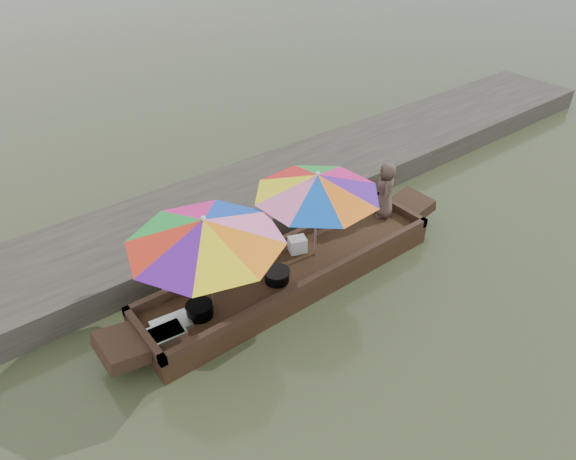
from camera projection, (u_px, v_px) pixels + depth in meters
water at (292, 283)px, 8.41m from camera, size 80.00×80.00×0.00m
dock at (220, 212)px, 9.69m from camera, size 22.00×2.20×0.50m
boat_hull at (292, 274)px, 8.31m from camera, size 5.18×1.20×0.35m
cooking_pot at (200, 310)px, 7.25m from camera, size 0.38×0.38×0.20m
tray_crayfish at (165, 334)px, 6.95m from camera, size 0.56×0.42×0.09m
tray_scallop at (171, 324)px, 7.12m from camera, size 0.57×0.43×0.06m
charcoal_grill at (277, 276)px, 7.87m from camera, size 0.38×0.38×0.18m
supply_bag at (297, 245)px, 8.47m from camera, size 0.34×0.30×0.26m
vendor at (386, 190)px, 9.13m from camera, size 0.61×0.61×1.07m
umbrella_bow at (208, 264)px, 7.03m from camera, size 2.40×2.40×1.55m
umbrella_stern at (316, 215)px, 8.01m from camera, size 2.51×2.51×1.55m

